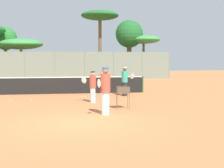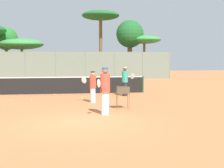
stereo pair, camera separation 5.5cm
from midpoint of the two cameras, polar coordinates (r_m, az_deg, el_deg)
ground_plane at (r=11.04m, az=-6.25°, el=-7.13°), size 80.00×80.00×0.00m
tennis_net at (r=19.81m, az=-7.23°, el=-0.15°), size 9.13×0.10×1.07m
back_fence at (r=32.20m, az=-7.70°, el=3.34°), size 21.18×0.08×2.85m
tree_0 at (r=35.26m, az=-16.37°, el=7.00°), size 4.70×4.70×4.30m
tree_1 at (r=36.64m, az=-2.27°, el=12.17°), size 4.33×4.33×7.62m
tree_2 at (r=38.57m, az=-18.97°, el=7.79°), size 2.69×2.69×5.80m
tree_4 at (r=35.49m, az=5.77°, el=8.02°), size 3.72×3.72×4.73m
tree_5 at (r=35.09m, az=3.13°, el=8.95°), size 3.05×3.05×6.39m
player_white_outfit at (r=15.79m, az=-3.67°, el=-0.44°), size 0.77×0.57×1.59m
player_red_cap at (r=18.48m, az=2.27°, el=0.56°), size 0.69×0.72×1.72m
player_yellow_shirt at (r=12.42m, az=-1.36°, el=-1.15°), size 0.62×0.85×1.90m
ball_cart at (r=13.87m, az=1.91°, el=-1.43°), size 0.56×0.41×1.00m
tennis_ball_0 at (r=19.35m, az=-10.63°, el=-1.88°), size 0.07×0.07×0.07m
tennis_ball_1 at (r=17.16m, az=-18.07°, el=-2.90°), size 0.07×0.07×0.07m
tennis_ball_2 at (r=17.90m, az=-5.54°, el=-2.36°), size 0.07×0.07×0.07m
tennis_ball_3 at (r=17.96m, az=-5.01°, el=-2.33°), size 0.07×0.07×0.07m
tennis_ball_4 at (r=17.02m, az=-14.67°, el=-2.88°), size 0.07×0.07×0.07m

